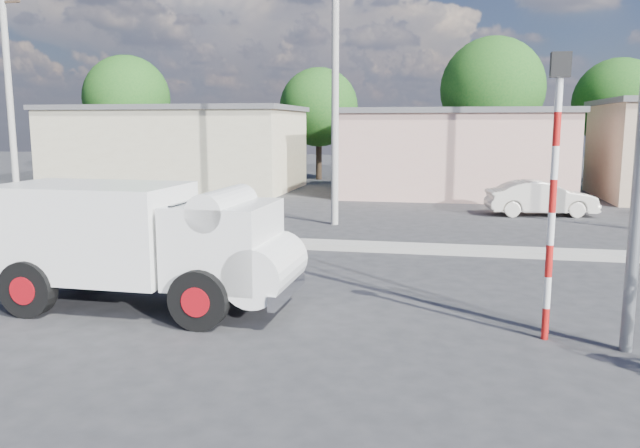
# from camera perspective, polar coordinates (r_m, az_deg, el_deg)

# --- Properties ---
(ground_plane) EXTENTS (120.00, 120.00, 0.00)m
(ground_plane) POSITION_cam_1_polar(r_m,az_deg,el_deg) (9.12, 0.52, -12.23)
(ground_plane) COLOR #29292C
(ground_plane) RESTS_ON ground
(median) EXTENTS (40.00, 0.80, 0.16)m
(median) POSITION_cam_1_polar(r_m,az_deg,el_deg) (16.74, 5.70, -2.10)
(median) COLOR #99968E
(median) RESTS_ON ground
(truck) EXTENTS (5.49, 2.31, 2.25)m
(truck) POSITION_cam_1_polar(r_m,az_deg,el_deg) (11.66, -15.58, -1.48)
(truck) COLOR black
(truck) RESTS_ON ground
(car_cream) EXTENTS (4.05, 1.91, 1.28)m
(car_cream) POSITION_cam_1_polar(r_m,az_deg,el_deg) (24.33, 19.55, 2.25)
(car_cream) COLOR beige
(car_cream) RESTS_ON ground
(traffic_pole) EXTENTS (0.28, 0.18, 4.36)m
(traffic_pole) POSITION_cam_1_polar(r_m,az_deg,el_deg) (10.00, 20.63, 4.37)
(traffic_pole) COLOR red
(traffic_pole) RESTS_ON ground
(building_row) EXTENTS (37.80, 7.30, 4.44)m
(building_row) POSITION_cam_1_polar(r_m,az_deg,el_deg) (30.37, 10.51, 6.71)
(building_row) COLOR beige
(building_row) RESTS_ON ground
(tree_row) EXTENTS (51.24, 7.43, 8.42)m
(tree_row) POSITION_cam_1_polar(r_m,az_deg,el_deg) (37.38, 20.79, 11.03)
(tree_row) COLOR #38281E
(tree_row) RESTS_ON ground
(utility_poles) EXTENTS (35.40, 0.24, 8.00)m
(utility_poles) POSITION_cam_1_polar(r_m,az_deg,el_deg) (20.43, 16.32, 10.84)
(utility_poles) COLOR #99968E
(utility_poles) RESTS_ON ground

